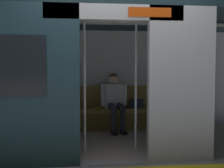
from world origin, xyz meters
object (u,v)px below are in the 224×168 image
(bench_seat, at_px, (104,113))
(train_car, at_px, (104,59))
(person_seated, at_px, (115,98))
(grab_pole_far, at_px, (136,84))
(grab_pole_door, at_px, (85,84))
(handbag, at_px, (137,103))
(book, at_px, (99,108))

(bench_seat, bearing_deg, train_car, 86.45)
(train_car, bearing_deg, person_seated, -107.67)
(grab_pole_far, bearing_deg, train_car, -50.52)
(train_car, bearing_deg, grab_pole_door, 61.06)
(handbag, xyz_separation_m, book, (0.80, 0.04, -0.07))
(bench_seat, bearing_deg, grab_pole_door, 75.44)
(bench_seat, bearing_deg, grab_pole_far, 105.18)
(grab_pole_far, bearing_deg, person_seated, -82.75)
(handbag, distance_m, book, 0.81)
(book, xyz_separation_m, grab_pole_far, (-0.49, 1.46, 0.57))
(handbag, bearing_deg, train_car, 51.67)
(book, relative_size, grab_pole_far, 0.11)
(bench_seat, height_order, grab_pole_far, grab_pole_far)
(train_car, xyz_separation_m, person_seated, (-0.27, -0.85, -0.77))
(train_car, xyz_separation_m, book, (0.05, -0.92, -0.98))
(person_seated, bearing_deg, handbag, -167.12)
(bench_seat, bearing_deg, person_seated, 166.33)
(person_seated, relative_size, grab_pole_door, 0.57)
(train_car, height_order, grab_pole_door, train_car)
(person_seated, relative_size, grab_pole_far, 0.57)
(handbag, bearing_deg, book, 2.60)
(book, bearing_deg, handbag, -158.51)
(person_seated, bearing_deg, book, -13.33)
(person_seated, xyz_separation_m, book, (0.32, -0.08, -0.21))
(grab_pole_far, bearing_deg, handbag, -101.71)
(train_car, bearing_deg, handbag, -128.33)
(book, distance_m, grab_pole_far, 1.65)
(person_seated, xyz_separation_m, grab_pole_far, (-0.18, 1.39, 0.36))
(grab_pole_far, bearing_deg, book, -71.36)
(person_seated, bearing_deg, grab_pole_far, 97.25)
(grab_pole_door, bearing_deg, train_car, -118.94)
(train_car, relative_size, grab_pole_far, 3.10)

